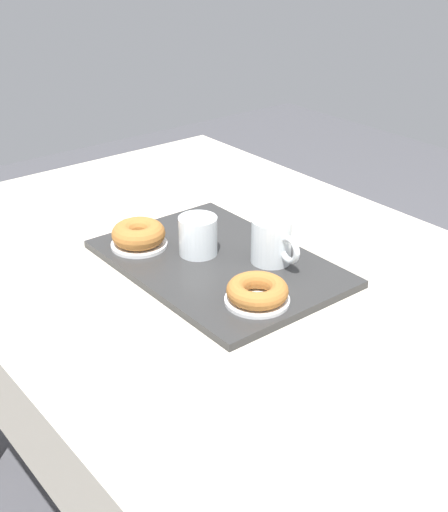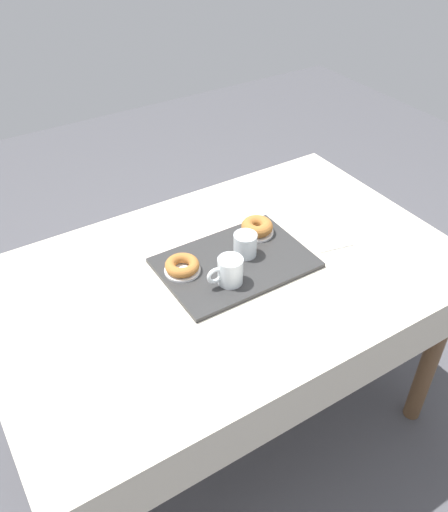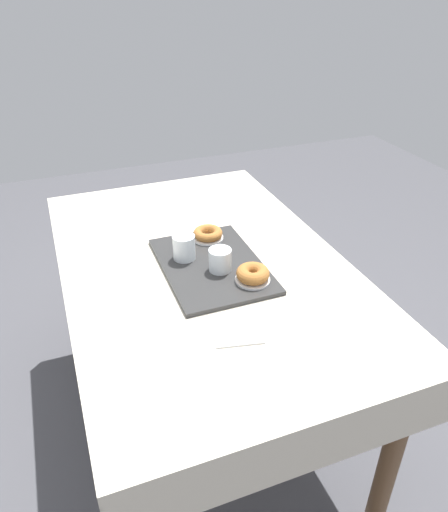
{
  "view_description": "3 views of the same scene",
  "coord_description": "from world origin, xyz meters",
  "px_view_note": "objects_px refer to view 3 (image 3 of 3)",
  "views": [
    {
      "loc": [
        0.87,
        -0.73,
        1.38
      ],
      "look_at": [
        0.0,
        -0.04,
        0.82
      ],
      "focal_mm": 47.65,
      "sensor_mm": 36.0,
      "label": 1
    },
    {
      "loc": [
        0.69,
        1.09,
        1.85
      ],
      "look_at": [
        -0.02,
        -0.05,
        0.79
      ],
      "focal_mm": 37.82,
      "sensor_mm": 36.0,
      "label": 2
    },
    {
      "loc": [
        -1.34,
        0.44,
        1.65
      ],
      "look_at": [
        -0.02,
        -0.07,
        0.79
      ],
      "focal_mm": 33.84,
      "sensor_mm": 36.0,
      "label": 3
    }
  ],
  "objects_px": {
    "paper_napkin": "(237,331)",
    "donut_plate_right": "(253,280)",
    "sugar_donut_left": "(208,233)",
    "tea_mug_left": "(184,247)",
    "serving_tray": "(212,265)",
    "water_glass_near": "(220,261)",
    "dining_table": "(204,285)",
    "donut_plate_left": "(208,238)",
    "sugar_donut_right": "(253,273)"
  },
  "relations": [
    {
      "from": "serving_tray",
      "to": "tea_mug_left",
      "type": "bearing_deg",
      "value": 47.6
    },
    {
      "from": "dining_table",
      "to": "donut_plate_right",
      "type": "distance_m",
      "value": 0.24
    },
    {
      "from": "serving_tray",
      "to": "sugar_donut_left",
      "type": "height_order",
      "value": "sugar_donut_left"
    },
    {
      "from": "donut_plate_right",
      "to": "sugar_donut_right",
      "type": "xyz_separation_m",
      "value": [
        0.0,
        0.0,
        0.02
      ]
    },
    {
      "from": "sugar_donut_left",
      "to": "paper_napkin",
      "type": "xyz_separation_m",
      "value": [
        -0.51,
        0.09,
        -0.03
      ]
    },
    {
      "from": "serving_tray",
      "to": "tea_mug_left",
      "type": "height_order",
      "value": "tea_mug_left"
    },
    {
      "from": "sugar_donut_left",
      "to": "sugar_donut_right",
      "type": "distance_m",
      "value": 0.31
    },
    {
      "from": "donut_plate_left",
      "to": "sugar_donut_left",
      "type": "bearing_deg",
      "value": 0.0
    },
    {
      "from": "donut_plate_right",
      "to": "serving_tray",
      "type": "bearing_deg",
      "value": 31.2
    },
    {
      "from": "water_glass_near",
      "to": "paper_napkin",
      "type": "distance_m",
      "value": 0.31
    },
    {
      "from": "water_glass_near",
      "to": "donut_plate_right",
      "type": "height_order",
      "value": "water_glass_near"
    },
    {
      "from": "donut_plate_right",
      "to": "paper_napkin",
      "type": "relative_size",
      "value": 0.84
    },
    {
      "from": "water_glass_near",
      "to": "donut_plate_right",
      "type": "relative_size",
      "value": 0.68
    },
    {
      "from": "serving_tray",
      "to": "sugar_donut_left",
      "type": "bearing_deg",
      "value": -15.16
    },
    {
      "from": "donut_plate_right",
      "to": "sugar_donut_right",
      "type": "distance_m",
      "value": 0.02
    },
    {
      "from": "serving_tray",
      "to": "water_glass_near",
      "type": "xyz_separation_m",
      "value": [
        -0.05,
        -0.01,
        0.04
      ]
    },
    {
      "from": "paper_napkin",
      "to": "water_glass_near",
      "type": "bearing_deg",
      "value": -11.45
    },
    {
      "from": "dining_table",
      "to": "paper_napkin",
      "type": "xyz_separation_m",
      "value": [
        -0.38,
        0.03,
        0.1
      ]
    },
    {
      "from": "paper_napkin",
      "to": "donut_plate_right",
      "type": "bearing_deg",
      "value": -34.09
    },
    {
      "from": "dining_table",
      "to": "sugar_donut_right",
      "type": "bearing_deg",
      "value": -150.77
    },
    {
      "from": "water_glass_near",
      "to": "sugar_donut_right",
      "type": "distance_m",
      "value": 0.12
    },
    {
      "from": "water_glass_near",
      "to": "tea_mug_left",
      "type": "bearing_deg",
      "value": 37.58
    },
    {
      "from": "serving_tray",
      "to": "sugar_donut_left",
      "type": "distance_m",
      "value": 0.17
    },
    {
      "from": "sugar_donut_right",
      "to": "paper_napkin",
      "type": "bearing_deg",
      "value": 145.91
    },
    {
      "from": "serving_tray",
      "to": "donut_plate_right",
      "type": "xyz_separation_m",
      "value": [
        -0.14,
        -0.09,
        0.01
      ]
    },
    {
      "from": "dining_table",
      "to": "donut_plate_left",
      "type": "bearing_deg",
      "value": -26.38
    },
    {
      "from": "donut_plate_right",
      "to": "paper_napkin",
      "type": "bearing_deg",
      "value": 145.91
    },
    {
      "from": "sugar_donut_left",
      "to": "donut_plate_right",
      "type": "distance_m",
      "value": 0.31
    },
    {
      "from": "water_glass_near",
      "to": "sugar_donut_left",
      "type": "bearing_deg",
      "value": -8.5
    },
    {
      "from": "dining_table",
      "to": "sugar_donut_left",
      "type": "xyz_separation_m",
      "value": [
        0.12,
        -0.06,
        0.13
      ]
    },
    {
      "from": "serving_tray",
      "to": "tea_mug_left",
      "type": "distance_m",
      "value": 0.11
    },
    {
      "from": "donut_plate_left",
      "to": "sugar_donut_right",
      "type": "xyz_separation_m",
      "value": [
        -0.31,
        -0.04,
        0.02
      ]
    },
    {
      "from": "tea_mug_left",
      "to": "sugar_donut_left",
      "type": "relative_size",
      "value": 1.1
    },
    {
      "from": "dining_table",
      "to": "serving_tray",
      "type": "relative_size",
      "value": 3.15
    },
    {
      "from": "serving_tray",
      "to": "donut_plate_left",
      "type": "distance_m",
      "value": 0.17
    },
    {
      "from": "tea_mug_left",
      "to": "paper_napkin",
      "type": "distance_m",
      "value": 0.41
    },
    {
      "from": "water_glass_near",
      "to": "paper_napkin",
      "type": "xyz_separation_m",
      "value": [
        -0.3,
        0.06,
        -0.05
      ]
    },
    {
      "from": "sugar_donut_left",
      "to": "donut_plate_right",
      "type": "relative_size",
      "value": 0.95
    },
    {
      "from": "water_glass_near",
      "to": "serving_tray",
      "type": "bearing_deg",
      "value": 15.94
    },
    {
      "from": "donut_plate_left",
      "to": "sugar_donut_right",
      "type": "relative_size",
      "value": 1.06
    },
    {
      "from": "dining_table",
      "to": "tea_mug_left",
      "type": "bearing_deg",
      "value": 65.13
    },
    {
      "from": "serving_tray",
      "to": "donut_plate_left",
      "type": "height_order",
      "value": "donut_plate_left"
    },
    {
      "from": "dining_table",
      "to": "sugar_donut_right",
      "type": "xyz_separation_m",
      "value": [
        -0.19,
        -0.1,
        0.14
      ]
    },
    {
      "from": "dining_table",
      "to": "sugar_donut_left",
      "type": "height_order",
      "value": "sugar_donut_left"
    },
    {
      "from": "tea_mug_left",
      "to": "donut_plate_right",
      "type": "height_order",
      "value": "tea_mug_left"
    },
    {
      "from": "tea_mug_left",
      "to": "sugar_donut_right",
      "type": "xyz_separation_m",
      "value": [
        -0.21,
        -0.16,
        -0.01
      ]
    },
    {
      "from": "water_glass_near",
      "to": "donut_plate_left",
      "type": "distance_m",
      "value": 0.22
    },
    {
      "from": "sugar_donut_right",
      "to": "donut_plate_left",
      "type": "bearing_deg",
      "value": 7.83
    },
    {
      "from": "serving_tray",
      "to": "sugar_donut_left",
      "type": "xyz_separation_m",
      "value": [
        0.16,
        -0.04,
        0.03
      ]
    },
    {
      "from": "sugar_donut_left",
      "to": "donut_plate_left",
      "type": "bearing_deg",
      "value": 0.0
    }
  ]
}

